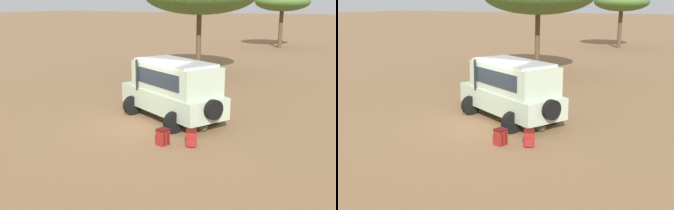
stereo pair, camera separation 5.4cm
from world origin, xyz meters
TOP-DOWN VIEW (x-y plane):
  - ground_plane at (0.00, 0.00)m, footprint 320.00×320.00m
  - safari_vehicle at (0.47, 1.09)m, footprint 5.36×3.89m
  - backpack_beside_front_wheel at (2.51, -1.32)m, footprint 0.45×0.48m
  - backpack_cluster_center at (1.60, -1.68)m, footprint 0.48×0.45m
  - duffel_bag_low_black_case at (1.92, 0.40)m, footprint 0.91×0.53m
  - acacia_tree_left_mid at (-2.54, 29.87)m, footprint 5.61×5.77m

SIDE VIEW (x-z plane):
  - ground_plane at x=0.00m, z-range 0.00..0.00m
  - duffel_bag_low_black_case at x=1.92m, z-range -0.05..0.39m
  - backpack_cluster_center at x=1.60m, z-range -0.01..0.56m
  - backpack_beside_front_wheel at x=2.51m, z-range -0.01..0.57m
  - safari_vehicle at x=0.47m, z-range 0.07..2.51m
  - acacia_tree_left_mid at x=-2.54m, z-range 1.86..7.57m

